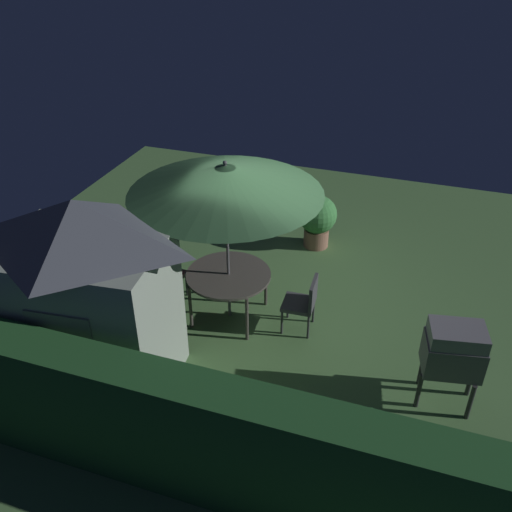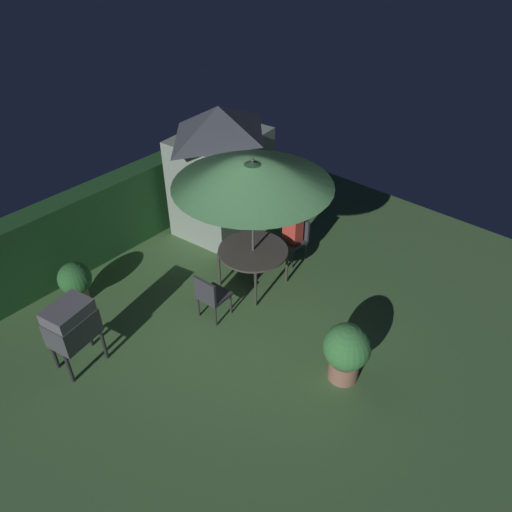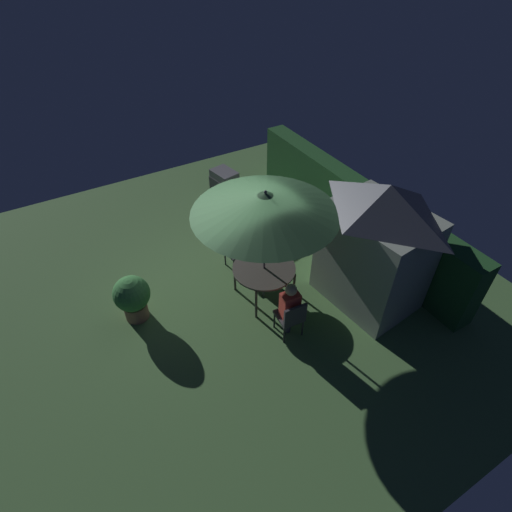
% 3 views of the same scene
% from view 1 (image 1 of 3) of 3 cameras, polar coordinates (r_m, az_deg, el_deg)
% --- Properties ---
extents(ground_plane, '(11.00, 11.00, 0.00)m').
position_cam_1_polar(ground_plane, '(9.03, 3.00, -4.91)').
color(ground_plane, '#47703D').
extents(hedge_backdrop, '(7.00, 0.51, 1.55)m').
position_cam_1_polar(hedge_backdrop, '(6.10, -6.41, -18.04)').
color(hedge_backdrop, '#1E4C23').
rests_on(hedge_backdrop, ground).
extents(garden_shed, '(2.15, 1.71, 2.72)m').
position_cam_1_polar(garden_shed, '(7.13, -16.70, -4.11)').
color(garden_shed, gray).
rests_on(garden_shed, ground).
extents(patio_table, '(1.28, 1.28, 0.79)m').
position_cam_1_polar(patio_table, '(8.36, -2.84, -2.18)').
color(patio_table, '#47423D').
rests_on(patio_table, ground).
extents(patio_umbrella, '(2.72, 2.72, 2.60)m').
position_cam_1_polar(patio_umbrella, '(7.56, -3.17, 7.89)').
color(patio_umbrella, '#4C4C51').
rests_on(patio_umbrella, ground).
extents(bbq_grill, '(0.78, 0.62, 1.20)m').
position_cam_1_polar(bbq_grill, '(7.29, 19.66, -9.18)').
color(bbq_grill, '#47474C').
rests_on(bbq_grill, ground).
extents(chair_near_shed, '(0.50, 0.50, 0.90)m').
position_cam_1_polar(chair_near_shed, '(8.97, -9.49, -1.56)').
color(chair_near_shed, '#38383D').
rests_on(chair_near_shed, ground).
extents(chair_far_side, '(0.49, 0.48, 0.90)m').
position_cam_1_polar(chair_far_side, '(8.24, 4.99, -4.63)').
color(chair_far_side, '#38383D').
rests_on(chair_far_side, ground).
extents(potted_plant_by_shed, '(0.59, 0.59, 0.81)m').
position_cam_1_polar(potted_plant_by_shed, '(6.59, 11.25, -17.82)').
color(potted_plant_by_shed, '#936651').
rests_on(potted_plant_by_shed, ground).
extents(potted_plant_by_grill, '(0.72, 0.72, 1.02)m').
position_cam_1_polar(potted_plant_by_grill, '(10.31, 6.32, 3.86)').
color(potted_plant_by_grill, '#936651').
rests_on(potted_plant_by_grill, ground).
extents(person_in_red, '(0.27, 0.36, 1.26)m').
position_cam_1_polar(person_in_red, '(8.79, -9.17, -0.26)').
color(person_in_red, '#CC3D33').
rests_on(person_in_red, ground).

